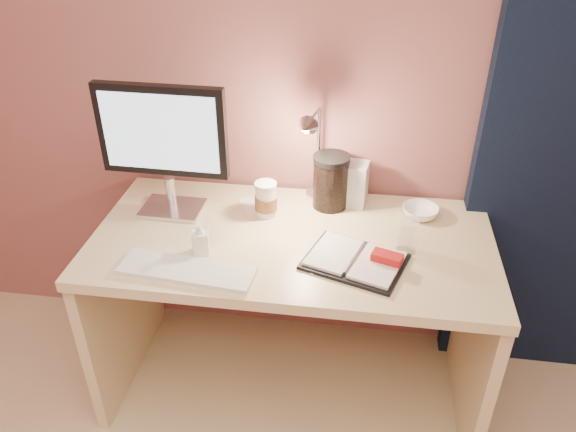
# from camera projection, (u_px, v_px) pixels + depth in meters

# --- Properties ---
(desk) EXTENTS (1.40, 0.70, 0.73)m
(desk) POSITION_uv_depth(u_px,v_px,m) (294.00, 276.00, 2.14)
(desk) COLOR beige
(desk) RESTS_ON ground
(monitor) EXTENTS (0.46, 0.17, 0.49)m
(monitor) POSITION_uv_depth(u_px,v_px,m) (164.00, 139.00, 1.96)
(monitor) COLOR silver
(monitor) RESTS_ON desk
(keyboard) EXTENTS (0.45, 0.17, 0.02)m
(keyboard) POSITION_uv_depth(u_px,v_px,m) (187.00, 271.00, 1.78)
(keyboard) COLOR white
(keyboard) RESTS_ON desk
(planner) EXTENTS (0.37, 0.32, 0.05)m
(planner) POSITION_uv_depth(u_px,v_px,m) (358.00, 260.00, 1.83)
(planner) COLOR black
(planner) RESTS_ON desk
(paper_a) EXTENTS (0.16, 0.16, 0.00)m
(paper_a) POSITION_uv_depth(u_px,v_px,m) (328.00, 261.00, 1.84)
(paper_a) COLOR silver
(paper_a) RESTS_ON desk
(paper_c) EXTENTS (0.18, 0.18, 0.00)m
(paper_c) POSITION_uv_depth(u_px,v_px,m) (259.00, 203.00, 2.15)
(paper_c) COLOR silver
(paper_c) RESTS_ON desk
(coffee_cup) EXTENTS (0.08, 0.08, 0.13)m
(coffee_cup) POSITION_uv_depth(u_px,v_px,m) (266.00, 200.00, 2.05)
(coffee_cup) COLOR white
(coffee_cup) RESTS_ON desk
(clear_cup) EXTENTS (0.07, 0.07, 0.12)m
(clear_cup) POSITION_uv_depth(u_px,v_px,m) (407.00, 236.00, 1.86)
(clear_cup) COLOR white
(clear_cup) RESTS_ON desk
(bowl) EXTENTS (0.17, 0.17, 0.04)m
(bowl) POSITION_uv_depth(u_px,v_px,m) (420.00, 212.00, 2.06)
(bowl) COLOR white
(bowl) RESTS_ON desk
(lotion_bottle) EXTENTS (0.07, 0.07, 0.12)m
(lotion_bottle) POSITION_uv_depth(u_px,v_px,m) (200.00, 237.00, 1.85)
(lotion_bottle) COLOR white
(lotion_bottle) RESTS_ON desk
(dark_jar) EXTENTS (0.13, 0.13, 0.19)m
(dark_jar) POSITION_uv_depth(u_px,v_px,m) (331.00, 184.00, 2.09)
(dark_jar) COLOR black
(dark_jar) RESTS_ON desk
(product_box) EXTENTS (0.13, 0.11, 0.17)m
(product_box) POSITION_uv_depth(u_px,v_px,m) (352.00, 184.00, 2.11)
(product_box) COLOR silver
(product_box) RESTS_ON desk
(desk_lamp) EXTENTS (0.12, 0.24, 0.39)m
(desk_lamp) POSITION_uv_depth(u_px,v_px,m) (322.00, 151.00, 2.00)
(desk_lamp) COLOR silver
(desk_lamp) RESTS_ON desk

